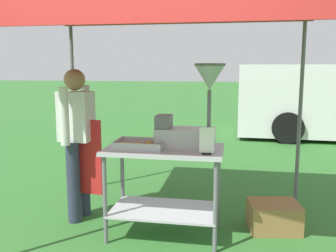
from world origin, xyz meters
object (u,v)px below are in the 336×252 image
at_px(menu_sign, 207,143).
at_px(supply_crate, 274,216).
at_px(vendor, 77,137).
at_px(donut_tray, 139,145).
at_px(donut_fryer, 192,115).
at_px(donut_cart, 164,172).
at_px(stall_canopy, 166,14).

height_order(menu_sign, supply_crate, menu_sign).
bearing_deg(vendor, supply_crate, 1.65).
relative_size(donut_tray, supply_crate, 0.85).
xyz_separation_m(donut_tray, supply_crate, (1.30, 0.34, -0.75)).
distance_m(donut_tray, donut_fryer, 0.58).
distance_m(donut_cart, supply_crate, 1.21).
xyz_separation_m(donut_cart, supply_crate, (1.06, 0.30, -0.49)).
xyz_separation_m(stall_canopy, menu_sign, (0.41, -0.30, -1.13)).
height_order(stall_canopy, menu_sign, stall_canopy).
xyz_separation_m(menu_sign, supply_crate, (0.65, 0.51, -0.83)).
height_order(stall_canopy, vendor, stall_canopy).
bearing_deg(donut_fryer, vendor, 172.07).
relative_size(donut_fryer, menu_sign, 3.29).
relative_size(menu_sign, supply_crate, 0.44).
xyz_separation_m(donut_fryer, supply_crate, (0.81, 0.23, -1.04)).
xyz_separation_m(stall_canopy, donut_fryer, (0.26, -0.03, -0.93)).
bearing_deg(supply_crate, donut_cart, -164.19).
distance_m(donut_cart, donut_fryer, 0.61).
bearing_deg(donut_tray, donut_cart, 10.04).
height_order(stall_canopy, supply_crate, stall_canopy).
distance_m(donut_tray, supply_crate, 1.54).
relative_size(donut_cart, vendor, 0.69).
distance_m(donut_cart, vendor, 1.05).
distance_m(donut_cart, menu_sign, 0.58).
height_order(donut_fryer, menu_sign, donut_fryer).
bearing_deg(donut_cart, donut_tray, -169.96).
height_order(donut_tray, donut_fryer, donut_fryer).
bearing_deg(vendor, stall_canopy, -8.35).
bearing_deg(vendor, menu_sign, -17.82).
distance_m(stall_canopy, donut_tray, 1.25).
bearing_deg(supply_crate, menu_sign, -142.00).
height_order(donut_tray, menu_sign, menu_sign).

